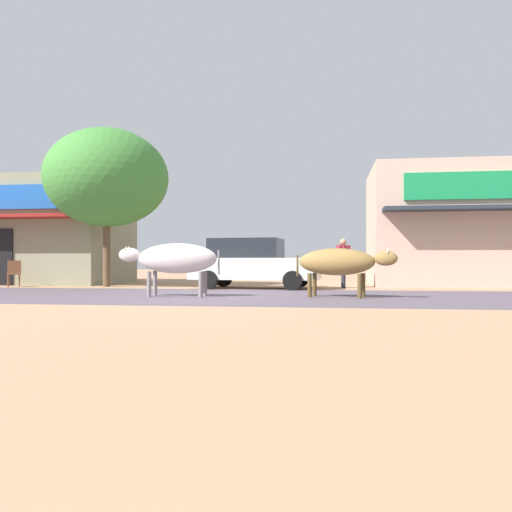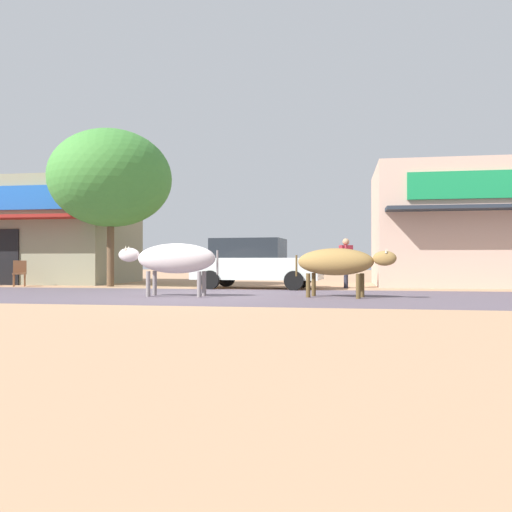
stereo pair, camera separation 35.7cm
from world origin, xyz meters
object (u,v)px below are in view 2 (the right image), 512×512
(roadside_tree, at_px, (111,179))
(cafe_chair_near_tree, at_px, (20,272))
(cow_far_dark, at_px, (338,262))
(pedestrian_by_shop, at_px, (346,259))
(parked_hatchback_car, at_px, (255,263))
(cow_near_brown, at_px, (174,259))

(roadside_tree, bearing_deg, cafe_chair_near_tree, -171.95)
(roadside_tree, xyz_separation_m, cow_far_dark, (8.00, -4.35, -2.96))
(roadside_tree, xyz_separation_m, pedestrian_by_shop, (8.24, 0.29, -2.86))
(roadside_tree, distance_m, pedestrian_by_shop, 8.73)
(pedestrian_by_shop, xyz_separation_m, cafe_chair_near_tree, (-11.47, -0.74, -0.46))
(parked_hatchback_car, height_order, pedestrian_by_shop, pedestrian_by_shop)
(pedestrian_by_shop, bearing_deg, parked_hatchback_car, -166.32)
(parked_hatchback_car, bearing_deg, cow_far_dark, -55.16)
(cow_far_dark, distance_m, pedestrian_by_shop, 4.64)
(cow_near_brown, distance_m, pedestrian_by_shop, 6.57)
(cow_near_brown, xyz_separation_m, cow_far_dark, (4.12, 0.28, -0.08))
(cow_far_dark, relative_size, pedestrian_by_shop, 1.50)
(parked_hatchback_car, bearing_deg, cafe_chair_near_tree, -179.87)
(parked_hatchback_car, height_order, cafe_chair_near_tree, parked_hatchback_car)
(cow_far_dark, height_order, cafe_chair_near_tree, cow_far_dark)
(parked_hatchback_car, relative_size, pedestrian_by_shop, 2.58)
(roadside_tree, relative_size, parked_hatchback_car, 1.30)
(parked_hatchback_car, relative_size, cafe_chair_near_tree, 4.66)
(cafe_chair_near_tree, bearing_deg, parked_hatchback_car, 0.13)
(parked_hatchback_car, height_order, cow_near_brown, parked_hatchback_car)
(cow_far_dark, bearing_deg, cow_near_brown, -176.14)
(parked_hatchback_car, relative_size, cow_near_brown, 1.62)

